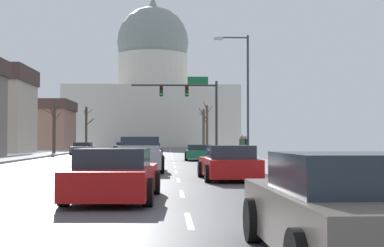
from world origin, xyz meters
TOP-DOWN VIEW (x-y plane):
  - ground at (0.00, -0.00)m, footprint 20.00×180.00m
  - signal_gantry at (5.43, 17.17)m, footprint 7.91×0.41m
  - street_lamp_right at (7.92, 1.04)m, footprint 2.23×0.24m
  - capitol_building at (0.00, 83.71)m, footprint 34.44×21.35m
  - sedan_near_00 at (1.67, 12.83)m, footprint 2.12×4.53m
  - sedan_near_01 at (5.41, 6.45)m, footprint 2.22×4.40m
  - sedan_near_02 at (1.62, -0.99)m, footprint 2.02×4.40m
  - pickup_truck_near_03 at (1.80, -7.78)m, footprint 2.33×5.79m
  - sedan_near_04 at (5.38, -13.63)m, footprint 2.14×4.59m
  - sedan_near_05 at (1.80, -20.47)m, footprint 2.22×4.72m
  - sedan_near_06 at (5.25, -27.72)m, footprint 2.02×4.51m
  - sedan_oncoming_00 at (-5.43, 22.79)m, footprint 2.15×4.25m
  - sedan_oncoming_01 at (-2.00, 31.44)m, footprint 2.04×4.58m
  - flank_building_02 at (-16.13, 48.01)m, footprint 10.78×10.29m
  - bare_tree_00 at (8.94, 48.92)m, footprint 1.92×2.73m
  - bare_tree_01 at (-8.67, 47.99)m, footprint 1.88×2.84m
  - bare_tree_02 at (7.95, 41.07)m, footprint 1.37×2.34m
  - bare_tree_03 at (-8.60, 24.25)m, footprint 2.20×2.53m
  - pedestrian_00 at (8.23, 2.61)m, footprint 0.35×0.34m
  - pedestrian_01 at (7.79, 0.93)m, footprint 0.35×0.34m
  - bicycle_parked at (8.70, 3.71)m, footprint 0.12×1.77m

SIDE VIEW (x-z plane):
  - ground at x=0.00m, z-range -0.08..0.12m
  - bicycle_parked at x=8.70m, z-range 0.06..0.91m
  - sedan_near_01 at x=5.41m, z-range -0.03..1.09m
  - sedan_oncoming_01 at x=-2.00m, z-range -0.03..1.17m
  - sedan_near_00 at x=1.67m, z-range -0.03..1.18m
  - sedan_oncoming_00 at x=-5.43m, z-range -0.04..1.20m
  - sedan_near_05 at x=1.80m, z-range -0.05..1.23m
  - sedan_near_04 at x=5.38m, z-range -0.05..1.23m
  - sedan_near_02 at x=1.62m, z-range -0.05..1.27m
  - sedan_near_06 at x=5.25m, z-range -0.05..1.28m
  - pickup_truck_near_03 at x=1.80m, z-range -0.08..1.54m
  - pedestrian_00 at x=8.23m, z-range 0.23..1.83m
  - pedestrian_01 at x=7.79m, z-range 0.23..1.86m
  - bare_tree_02 at x=7.95m, z-range 0.16..5.81m
  - bare_tree_03 at x=-8.60m, z-range 0.23..5.76m
  - bare_tree_01 at x=-8.67m, z-range 0.31..6.43m
  - bare_tree_00 at x=8.94m, z-range -0.04..7.04m
  - flank_building_02 at x=-16.13m, z-range 0.05..7.19m
  - street_lamp_right at x=7.92m, z-range 0.86..8.85m
  - signal_gantry at x=5.43m, z-range 1.64..8.78m
  - capitol_building at x=0.00m, z-range -4.92..26.92m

